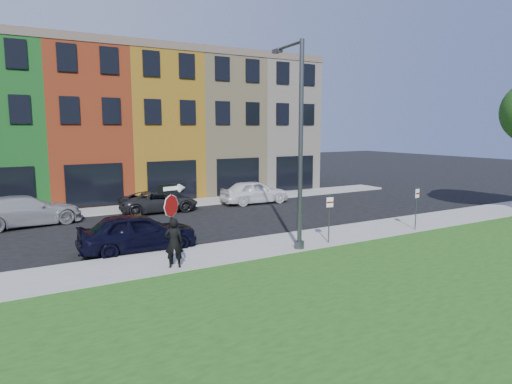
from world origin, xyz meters
TOP-DOWN VIEW (x-y plane):
  - ground at (0.00, 0.00)m, footprint 120.00×120.00m
  - sidewalk_near at (2.00, 3.00)m, footprint 40.00×3.00m
  - sidewalk_far at (-3.00, 15.00)m, footprint 40.00×2.40m
  - rowhouse_block at (-2.50, 21.18)m, footprint 30.00×10.12m
  - stop_sign at (-5.04, 2.46)m, footprint 1.04×0.26m
  - man at (-5.11, 2.06)m, footprint 0.95×0.88m
  - sedan_near at (-5.49, 5.22)m, footprint 2.40×4.91m
  - parked_car_silver at (-9.06, 12.90)m, footprint 3.83×6.07m
  - parked_car_dark at (-1.93, 13.22)m, footprint 2.52×4.79m
  - parked_car_white at (4.50, 12.98)m, footprint 2.19×4.67m
  - street_lamp at (0.19, 2.10)m, footprint 0.59×2.57m
  - parking_sign_a at (1.80, 2.02)m, footprint 0.32×0.10m
  - parking_sign_b at (7.04, 1.89)m, footprint 0.32×0.11m

SIDE VIEW (x-z plane):
  - ground at x=0.00m, z-range 0.00..0.00m
  - sidewalk_near at x=2.00m, z-range 0.00..0.12m
  - sidewalk_far at x=-3.00m, z-range 0.00..0.12m
  - parked_car_dark at x=-1.93m, z-range 0.00..1.28m
  - parked_car_white at x=4.50m, z-range 0.00..1.54m
  - parked_car_silver at x=-9.06m, z-range 0.00..1.57m
  - sedan_near at x=-5.49m, z-range 0.00..1.60m
  - man at x=-5.11m, z-range 0.12..1.89m
  - parking_sign_a at x=1.80m, z-range 0.38..2.42m
  - parking_sign_b at x=7.04m, z-range 0.39..2.43m
  - stop_sign at x=-5.04m, z-range 0.75..3.67m
  - street_lamp at x=0.19m, z-range 0.15..8.40m
  - rowhouse_block at x=-2.50m, z-range -0.01..9.99m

